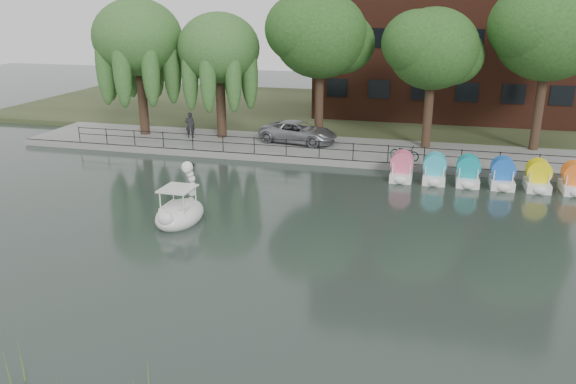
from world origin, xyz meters
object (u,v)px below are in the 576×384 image
at_px(minivan, 298,131).
at_px(swan_boat, 180,210).
at_px(bicycle, 405,152).
at_px(pedestrian, 190,123).

xyz_separation_m(minivan, swan_boat, (-1.92, -13.90, -0.66)).
relative_size(minivan, swan_boat, 1.89).
bearing_deg(minivan, swan_boat, -178.18).
bearing_deg(bicycle, swan_boat, 158.79).
xyz_separation_m(bicycle, swan_boat, (-8.88, -11.26, -0.36)).
relative_size(minivan, bicycle, 3.35).
bearing_deg(minivan, pedestrian, 103.19).
bearing_deg(pedestrian, minivan, 157.64).
xyz_separation_m(pedestrian, swan_boat, (5.45, -13.45, -0.85)).
relative_size(bicycle, pedestrian, 0.87).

